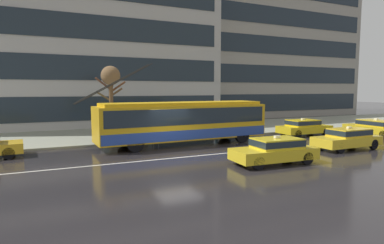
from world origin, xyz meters
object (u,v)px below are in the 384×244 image
trolleybus (184,121)px  taxi_cross_traffic (374,127)px  taxi_oncoming_near (275,150)px  street_tree_bare (111,80)px  taxi_oncoming_far (347,138)px  bus_shelter (129,114)px  pedestrian_at_shelter (217,121)px  pedestrian_approaching_curb (123,117)px  pedestrian_walking_past (135,116)px  taxi_ahead_of_bus (304,127)px

trolleybus → taxi_cross_traffic: trolleybus is taller
taxi_oncoming_near → street_tree_bare: bearing=116.5°
taxi_cross_traffic → street_tree_bare: street_tree_bare is taller
street_tree_bare → taxi_oncoming_far: bearing=-39.5°
bus_shelter → pedestrian_at_shelter: size_ratio=2.54×
pedestrian_approaching_curb → street_tree_bare: street_tree_bare is taller
trolleybus → pedestrian_approaching_curb: trolleybus is taller
taxi_oncoming_far → pedestrian_walking_past: 14.08m
taxi_ahead_of_bus → bus_shelter: size_ratio=1.04×
taxi_oncoming_far → pedestrian_walking_past: bearing=141.9°
trolleybus → pedestrian_approaching_curb: size_ratio=6.57×
taxi_oncoming_far → pedestrian_approaching_curb: pedestrian_approaching_curb is taller
trolleybus → pedestrian_approaching_curb: bearing=131.3°
street_tree_bare → pedestrian_at_shelter: bearing=-10.4°
taxi_cross_traffic → pedestrian_approaching_curb: bearing=161.4°
taxi_ahead_of_bus → street_tree_bare: 15.43m
taxi_oncoming_far → taxi_ahead_of_bus: 5.94m
taxi_ahead_of_bus → street_tree_bare: bearing=162.1°
taxi_oncoming_far → pedestrian_approaching_curb: (-11.72, 9.41, 0.96)m
taxi_oncoming_far → street_tree_bare: (-12.41, 10.24, 3.65)m
taxi_oncoming_near → pedestrian_at_shelter: size_ratio=2.64×
taxi_ahead_of_bus → taxi_oncoming_far: bearing=-108.2°
taxi_oncoming_far → bus_shelter: (-11.43, 8.94, 1.20)m
trolleybus → bus_shelter: bearing=132.4°
pedestrian_at_shelter → taxi_oncoming_far: bearing=-63.6°
pedestrian_at_shelter → bus_shelter: bearing=178.5°
taxi_oncoming_far → taxi_ahead_of_bus: (1.86, 5.64, 0.00)m
street_tree_bare → taxi_ahead_of_bus: bearing=-17.9°
pedestrian_walking_past → street_tree_bare: size_ratio=0.38×
trolleybus → taxi_oncoming_far: (8.50, -5.74, -0.86)m
pedestrian_approaching_curb → street_tree_bare: 2.90m
pedestrian_at_shelter → pedestrian_approaching_curb: bearing=174.9°
taxi_oncoming_near → taxi_cross_traffic: same height
pedestrian_at_shelter → pedestrian_approaching_curb: pedestrian_approaching_curb is taller
taxi_oncoming_near → taxi_ahead_of_bus: size_ratio=1.00×
bus_shelter → pedestrian_walking_past: 0.48m
trolleybus → taxi_oncoming_near: (1.85, -7.06, -0.86)m
trolleybus → taxi_oncoming_far: 10.29m
taxi_oncoming_near → pedestrian_approaching_curb: bearing=115.3°
taxi_oncoming_far → bus_shelter: size_ratio=1.04×
pedestrian_at_shelter → taxi_oncoming_near: bearing=-102.9°
taxi_cross_traffic → trolleybus: bearing=170.5°
taxi_ahead_of_bus → taxi_cross_traffic: bearing=-26.5°
taxi_oncoming_far → pedestrian_walking_past: size_ratio=2.16×
pedestrian_walking_past → street_tree_bare: street_tree_bare is taller
bus_shelter → taxi_ahead_of_bus: bearing=-13.9°
pedestrian_at_shelter → street_tree_bare: size_ratio=0.31×
taxi_oncoming_far → pedestrian_approaching_curb: bearing=141.2°
pedestrian_at_shelter → pedestrian_approaching_curb: 7.43m
street_tree_bare → bus_shelter: bearing=-52.9°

